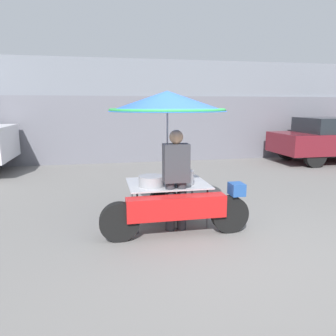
{
  "coord_description": "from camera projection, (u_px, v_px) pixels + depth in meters",
  "views": [
    {
      "loc": [
        -1.49,
        -3.99,
        1.88
      ],
      "look_at": [
        -0.46,
        0.98,
        0.9
      ],
      "focal_mm": 35.0,
      "sensor_mm": 36.0,
      "label": 1
    }
  ],
  "objects": [
    {
      "name": "ground_plane",
      "position": [
        215.0,
        244.0,
        4.49
      ],
      "size": [
        36.0,
        36.0,
        0.0
      ],
      "primitive_type": "plane",
      "color": "slate"
    },
    {
      "name": "vendor_person",
      "position": [
        176.0,
        176.0,
        4.86
      ],
      "size": [
        0.38,
        0.22,
        1.52
      ],
      "color": "#2D2D33",
      "rests_on": "ground"
    },
    {
      "name": "shopfront_building",
      "position": [
        142.0,
        111.0,
        11.65
      ],
      "size": [
        28.0,
        2.06,
        3.32
      ],
      "color": "gray",
      "rests_on": "ground"
    },
    {
      "name": "vendor_motorcycle_cart",
      "position": [
        169.0,
        123.0,
        5.0
      ],
      "size": [
        2.19,
        1.84,
        2.09
      ],
      "color": "black",
      "rests_on": "ground"
    },
    {
      "name": "parked_car",
      "position": [
        335.0,
        139.0,
        10.81
      ],
      "size": [
        4.14,
        1.77,
        1.47
      ],
      "color": "black",
      "rests_on": "ground"
    }
  ]
}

